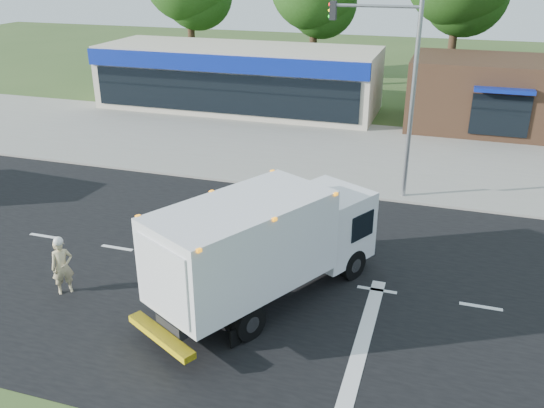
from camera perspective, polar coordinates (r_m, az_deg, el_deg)
name	(u,v)px	position (r m, az deg, el deg)	size (l,w,h in m)	color
ground	(282,275)	(18.45, 1.05, -7.04)	(120.00, 120.00, 0.00)	#385123
road_asphalt	(282,275)	(18.45, 1.05, -7.03)	(60.00, 14.00, 0.02)	black
sidewalk	(336,184)	(25.63, 6.32, 2.03)	(60.00, 2.40, 0.12)	gray
parking_apron	(358,146)	(31.04, 8.52, 5.66)	(60.00, 9.00, 0.02)	gray
lane_markings	(314,304)	(17.04, 4.14, -9.87)	(55.20, 7.00, 0.01)	silver
ems_box_truck	(264,242)	(16.24, -0.75, -3.75)	(5.65, 7.80, 3.37)	black
emergency_worker	(62,266)	(18.22, -20.07, -5.75)	(0.74, 0.75, 1.86)	tan
retail_strip_mall	(238,78)	(38.39, -3.38, 12.39)	(18.00, 6.20, 4.00)	beige
brown_storefront	(499,94)	(36.08, 21.56, 10.08)	(10.00, 6.70, 4.00)	#382316
traffic_signal_pole	(397,79)	(23.38, 12.32, 11.99)	(3.51, 0.25, 8.00)	gray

